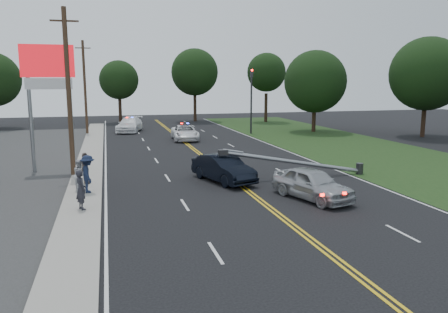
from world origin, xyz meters
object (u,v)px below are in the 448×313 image
object	(u,v)px
emergency_a	(185,133)
crashed_sedan	(223,168)
utility_pole_mid	(69,93)
bystander_a	(81,190)
pylon_sign	(48,77)
fallen_streetlight	(302,163)
utility_pole_far	(85,87)
bystander_b	(80,175)
emergency_b	(130,125)
waiting_sedan	(312,184)
bystander_d	(85,168)
traffic_signal	(251,95)
bystander_c	(88,174)

from	to	relation	value
emergency_a	crashed_sedan	bearing A→B (deg)	-89.72
utility_pole_mid	emergency_a	bearing A→B (deg)	57.05
emergency_a	bystander_a	world-z (taller)	bystander_a
crashed_sedan	pylon_sign	bearing A→B (deg)	131.69
fallen_streetlight	crashed_sedan	size ratio (longest dim) A/B	1.97
utility_pole_far	bystander_b	bearing A→B (deg)	-88.58
utility_pole_mid	emergency_b	bearing A→B (deg)	78.72
fallen_streetlight	waiting_sedan	xyz separation A→B (m)	(-1.61, -4.56, -0.14)
crashed_sedan	bystander_b	distance (m)	7.88
utility_pole_mid	bystander_d	bearing A→B (deg)	-73.13
emergency_b	bystander_d	distance (m)	26.27
traffic_signal	crashed_sedan	world-z (taller)	traffic_signal
emergency_a	bystander_b	xyz separation A→B (m)	(-8.85, -18.97, 0.23)
waiting_sedan	bystander_c	xyz separation A→B (m)	(-10.72, 3.74, 0.32)
bystander_a	crashed_sedan	bearing A→B (deg)	-86.29
fallen_streetlight	bystander_a	size ratio (longest dim) A/B	5.20
crashed_sedan	bystander_c	world-z (taller)	bystander_c
traffic_signal	bystander_a	xyz separation A→B (m)	(-16.62, -25.86, -3.19)
traffic_signal	utility_pole_mid	world-z (taller)	utility_pole_mid
bystander_a	bystander_d	bearing A→B (deg)	-24.32
emergency_a	bystander_b	world-z (taller)	bystander_b
pylon_sign	utility_pole_mid	world-z (taller)	utility_pole_mid
emergency_a	waiting_sedan	bearing A→B (deg)	-81.05
crashed_sedan	bystander_c	bearing A→B (deg)	170.29
traffic_signal	emergency_a	bearing A→B (deg)	-157.38
traffic_signal	utility_pole_far	world-z (taller)	utility_pole_far
bystander_c	bystander_b	bearing A→B (deg)	30.37
emergency_a	traffic_signal	bearing A→B (deg)	25.97
emergency_b	bystander_a	distance (m)	31.30
traffic_signal	fallen_streetlight	bearing A→B (deg)	-100.59
traffic_signal	bystander_c	size ratio (longest dim) A/B	3.62
utility_pole_mid	bystander_d	size ratio (longest dim) A/B	5.69
traffic_signal	crashed_sedan	distance (m)	23.76
utility_pole_far	bystander_a	size ratio (longest dim) A/B	5.56
fallen_streetlight	emergency_a	xyz separation A→B (m)	(-3.89, 18.66, -0.20)
utility_pole_mid	emergency_a	world-z (taller)	utility_pole_mid
waiting_sedan	fallen_streetlight	bearing A→B (deg)	53.04
bystander_a	bystander_c	world-z (taller)	bystander_c
pylon_sign	crashed_sedan	distance (m)	12.51
utility_pole_mid	emergency_b	size ratio (longest dim) A/B	1.75
waiting_sedan	bystander_d	xyz separation A→B (m)	(-10.93, 5.78, 0.22)
fallen_streetlight	bystander_d	world-z (taller)	fallen_streetlight
bystander_d	fallen_streetlight	bearing A→B (deg)	-104.75
traffic_signal	emergency_a	world-z (taller)	traffic_signal
utility_pole_mid	waiting_sedan	bearing A→B (deg)	-36.01
traffic_signal	emergency_a	xyz separation A→B (m)	(-8.00, -3.33, -3.48)
traffic_signal	fallen_streetlight	distance (m)	22.62
waiting_sedan	emergency_b	world-z (taller)	emergency_b
crashed_sedan	bystander_b	xyz separation A→B (m)	(-7.86, -0.57, 0.17)
waiting_sedan	emergency_a	size ratio (longest dim) A/B	0.87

